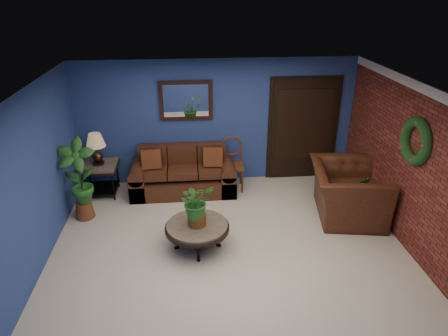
{
  "coord_description": "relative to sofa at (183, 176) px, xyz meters",
  "views": [
    {
      "loc": [
        -0.56,
        -5.04,
        3.79
      ],
      "look_at": [
        -0.04,
        0.55,
        1.16
      ],
      "focal_mm": 32.0,
      "sensor_mm": 36.0,
      "label": 1
    }
  ],
  "objects": [
    {
      "name": "floor",
      "position": [
        0.71,
        -2.08,
        -0.3
      ],
      "size": [
        5.5,
        5.5,
        0.0
      ],
      "primitive_type": "plane",
      "color": "beige",
      "rests_on": "ground"
    },
    {
      "name": "wall_back",
      "position": [
        0.71,
        0.42,
        0.95
      ],
      "size": [
        5.5,
        0.04,
        2.5
      ],
      "primitive_type": "cube",
      "color": "navy",
      "rests_on": "ground"
    },
    {
      "name": "wall_left",
      "position": [
        -2.04,
        -2.08,
        0.95
      ],
      "size": [
        0.04,
        5.0,
        2.5
      ],
      "primitive_type": "cube",
      "color": "navy",
      "rests_on": "ground"
    },
    {
      "name": "wall_right_brick",
      "position": [
        3.46,
        -2.08,
        0.95
      ],
      "size": [
        0.04,
        5.0,
        2.5
      ],
      "primitive_type": "cube",
      "color": "maroon",
      "rests_on": "ground"
    },
    {
      "name": "ceiling",
      "position": [
        0.71,
        -2.08,
        2.2
      ],
      "size": [
        5.5,
        5.0,
        0.02
      ],
      "primitive_type": "cube",
      "color": "white",
      "rests_on": "wall_back"
    },
    {
      "name": "crown_molding",
      "position": [
        3.43,
        -2.08,
        2.13
      ],
      "size": [
        0.03,
        5.0,
        0.14
      ],
      "primitive_type": "cube",
      "color": "white",
      "rests_on": "wall_right_brick"
    },
    {
      "name": "wall_mirror",
      "position": [
        0.11,
        0.38,
        1.42
      ],
      "size": [
        1.02,
        0.06,
        0.77
      ],
      "primitive_type": "cube",
      "color": "#402516",
      "rests_on": "wall_back"
    },
    {
      "name": "closet_door",
      "position": [
        2.46,
        0.39,
        0.75
      ],
      "size": [
        1.44,
        0.06,
        2.18
      ],
      "primitive_type": "cube",
      "color": "black",
      "rests_on": "wall_back"
    },
    {
      "name": "wreath",
      "position": [
        3.4,
        -2.03,
        1.4
      ],
      "size": [
        0.16,
        0.72,
        0.72
      ],
      "primitive_type": "torus",
      "rotation": [
        0.0,
        1.57,
        0.0
      ],
      "color": "black",
      "rests_on": "wall_right_brick"
    },
    {
      "name": "sofa",
      "position": [
        0.0,
        0.0,
        0.0
      ],
      "size": [
        2.02,
        0.87,
        0.91
      ],
      "color": "#492415",
      "rests_on": "ground"
    },
    {
      "name": "coffee_table",
      "position": [
        0.22,
        -1.95,
        0.07
      ],
      "size": [
        0.99,
        0.99,
        0.43
      ],
      "rotation": [
        0.0,
        0.0,
        0.37
      ],
      "color": "#4A4440",
      "rests_on": "ground"
    },
    {
      "name": "end_table",
      "position": [
        -1.59,
        -0.03,
        0.19
      ],
      "size": [
        0.7,
        0.7,
        0.64
      ],
      "color": "#4A4440",
      "rests_on": "ground"
    },
    {
      "name": "table_lamp",
      "position": [
        -1.59,
        -0.03,
        0.72
      ],
      "size": [
        0.36,
        0.36,
        0.6
      ],
      "color": "#402516",
      "rests_on": "end_table"
    },
    {
      "name": "side_chair",
      "position": [
        0.97,
        0.05,
        0.29
      ],
      "size": [
        0.46,
        0.46,
        1.04
      ],
      "rotation": [
        0.0,
        0.0,
        -0.05
      ],
      "color": "brown",
      "rests_on": "ground"
    },
    {
      "name": "armchair",
      "position": [
        2.86,
        -1.2,
        0.16
      ],
      "size": [
        1.43,
        1.58,
        0.91
      ],
      "primitive_type": "imported",
      "rotation": [
        0.0,
        0.0,
        1.4
      ],
      "color": "#492415",
      "rests_on": "ground"
    },
    {
      "name": "coffee_plant",
      "position": [
        0.22,
        -1.95,
        0.51
      ],
      "size": [
        0.63,
        0.59,
        0.69
      ],
      "color": "brown",
      "rests_on": "coffee_table"
    },
    {
      "name": "floor_plant",
      "position": [
        3.06,
        -1.23,
        0.1
      ],
      "size": [
        0.38,
        0.32,
        0.78
      ],
      "color": "brown",
      "rests_on": "ground"
    },
    {
      "name": "tall_plant",
      "position": [
        -1.74,
        -0.87,
        0.49
      ],
      "size": [
        0.65,
        0.46,
        1.46
      ],
      "color": "brown",
      "rests_on": "ground"
    }
  ]
}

